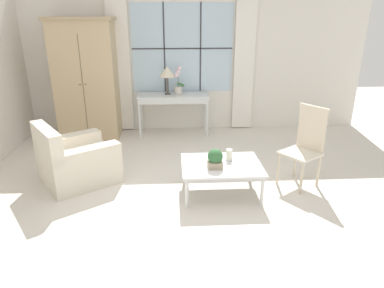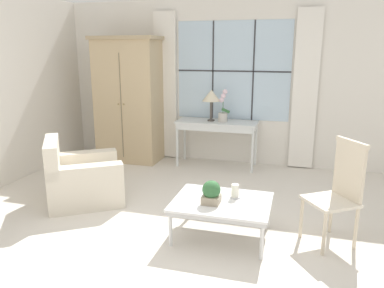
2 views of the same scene
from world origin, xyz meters
name	(u,v)px [view 1 (image 1 of 2)]	position (x,y,z in m)	size (l,w,h in m)	color
ground_plane	(191,201)	(0.00, 0.00, 0.00)	(14.00, 14.00, 0.00)	silver
wall_back_windowed	(182,59)	(0.00, 3.02, 1.40)	(7.20, 0.14, 2.80)	silver
armoire	(87,79)	(-1.79, 2.63, 1.10)	(1.17, 0.69, 2.18)	tan
console_table	(173,99)	(-0.20, 2.68, 0.70)	(1.36, 0.52, 0.78)	silver
table_lamp	(167,72)	(-0.30, 2.69, 1.20)	(0.31, 0.31, 0.53)	#4C4742
potted_orchid	(178,84)	(-0.10, 2.68, 0.98)	(0.20, 0.16, 0.54)	#BCB7AD
armchair_upholstered	(76,162)	(-1.57, 0.66, 0.29)	(1.25, 1.23, 0.86)	beige
side_chair_wooden	(306,142)	(1.57, 0.42, 0.61)	(0.61, 0.61, 1.09)	beige
coffee_table	(221,167)	(0.40, 0.21, 0.37)	(1.02, 0.79, 0.41)	silver
potted_plant_small	(215,159)	(0.30, 0.11, 0.53)	(0.19, 0.19, 0.25)	tan
pillar_candle	(229,155)	(0.52, 0.33, 0.48)	(0.11, 0.11, 0.16)	silver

